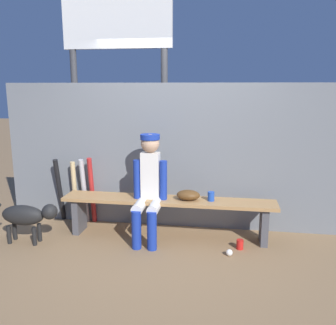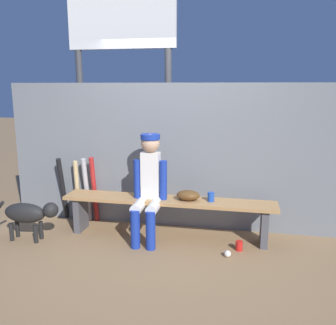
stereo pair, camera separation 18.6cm
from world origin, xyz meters
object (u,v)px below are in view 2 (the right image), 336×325
object	(u,v)px
bat_aluminum_red	(94,190)
bat_wood_natural	(77,191)
player_seated	(148,184)
cup_on_bench	(211,197)
bat_aluminum_black	(63,189)
scoreboard	(125,44)
dog	(29,214)
baseball_glove	(188,195)
baseball	(228,254)
bat_aluminum_silver	(87,190)
dugout_bench	(168,207)
cup_on_ground	(239,246)

from	to	relation	value
bat_aluminum_red	bat_wood_natural	distance (m)	0.24
player_seated	cup_on_bench	world-z (taller)	player_seated
player_seated	bat_aluminum_black	world-z (taller)	player_seated
scoreboard	dog	bearing A→B (deg)	-112.59
cup_on_bench	dog	world-z (taller)	cup_on_bench
baseball_glove	baseball	size ratio (longest dim) A/B	3.78
cup_on_bench	bat_aluminum_silver	bearing A→B (deg)	170.52
bat_aluminum_red	baseball	bearing A→B (deg)	-21.01
player_seated	bat_aluminum_red	world-z (taller)	player_seated
cup_on_bench	baseball_glove	bearing A→B (deg)	-178.37
player_seated	bat_aluminum_red	distance (m)	0.98
bat_aluminum_red	bat_wood_natural	bearing A→B (deg)	-178.97
baseball	dog	size ratio (longest dim) A/B	0.09
bat_aluminum_silver	scoreboard	xyz separation A→B (m)	(0.28, 0.97, 1.99)
bat_aluminum_silver	cup_on_bench	size ratio (longest dim) A/B	8.12
bat_aluminum_silver	bat_wood_natural	world-z (taller)	bat_aluminum_silver
baseball_glove	dog	xyz separation A→B (m)	(-1.85, -0.43, -0.21)
baseball_glove	cup_on_bench	world-z (taller)	baseball_glove
dugout_bench	bat_aluminum_silver	distance (m)	1.22
baseball_glove	bat_wood_natural	bearing A→B (deg)	169.53
bat_aluminum_silver	player_seated	bearing A→B (deg)	-22.48
bat_wood_natural	bat_aluminum_black	world-z (taller)	bat_aluminum_black
baseball_glove	scoreboard	world-z (taller)	scoreboard
dugout_bench	scoreboard	world-z (taller)	scoreboard
bat_aluminum_silver	cup_on_bench	bearing A→B (deg)	-9.48
bat_aluminum_black	scoreboard	size ratio (longest dim) A/B	0.25
bat_wood_natural	dog	bearing A→B (deg)	-111.89
baseball_glove	bat_aluminum_black	xyz separation A→B (m)	(-1.78, 0.30, -0.10)
bat_aluminum_silver	bat_aluminum_red	bearing A→B (deg)	0.94
cup_on_ground	cup_on_bench	distance (m)	0.64
baseball_glove	dog	bearing A→B (deg)	-167.02
baseball_glove	bat_aluminum_silver	xyz separation A→B (m)	(-1.43, 0.29, -0.10)
bat_aluminum_black	cup_on_ground	bearing A→B (deg)	-12.07
bat_aluminum_black	cup_on_bench	world-z (taller)	bat_aluminum_black
player_seated	bat_aluminum_red	xyz separation A→B (m)	(-0.86, 0.40, -0.23)
dugout_bench	cup_on_bench	world-z (taller)	cup_on_bench
bat_aluminum_silver	bat_wood_natural	bearing A→B (deg)	-178.90
bat_aluminum_silver	scoreboard	size ratio (longest dim) A/B	0.25
bat_aluminum_black	cup_on_ground	xyz separation A→B (m)	(2.40, -0.51, -0.39)
bat_aluminum_black	cup_on_bench	distance (m)	2.07
bat_wood_natural	cup_on_bench	size ratio (longest dim) A/B	7.71
player_seated	dog	size ratio (longest dim) A/B	1.51
baseball	cup_on_ground	size ratio (longest dim) A/B	0.67
bat_aluminum_silver	bat_aluminum_black	world-z (taller)	bat_aluminum_silver
baseball	bat_wood_natural	bearing A→B (deg)	161.38
player_seated	bat_wood_natural	distance (m)	1.20
dugout_bench	scoreboard	distance (m)	2.57
bat_aluminum_silver	dog	bearing A→B (deg)	-120.47
bat_wood_natural	cup_on_ground	world-z (taller)	bat_wood_natural
bat_aluminum_silver	dog	world-z (taller)	bat_aluminum_silver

